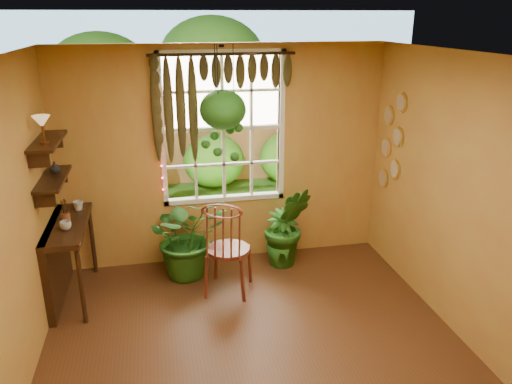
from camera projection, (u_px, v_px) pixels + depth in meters
The scene contains 22 objects.
floor at pixel (262, 367), 4.50m from camera, with size 4.50×4.50×0.00m, color #542B18.
ceiling at pixel (264, 59), 3.60m from camera, with size 4.50×4.50×0.00m, color white.
wall_back at pixel (224, 157), 6.13m from camera, with size 4.00×4.00×0.00m, color gold.
wall_right at pixel (483, 212), 4.43m from camera, with size 4.50×4.50×0.00m, color gold.
window at pixel (223, 129), 6.04m from camera, with size 1.52×0.10×1.86m.
valance_vine at pixel (216, 82), 5.72m from camera, with size 1.70×0.12×1.10m.
string_lights at pixel (159, 129), 5.79m from camera, with size 0.03×0.03×1.54m, color #FF2633, non-canonical shape.
wall_plates at pixel (392, 142), 6.01m from camera, with size 0.04×0.32×1.10m, color beige, non-canonical shape.
counter_ledge at pixel (60, 253), 5.43m from camera, with size 0.40×1.20×0.90m.
shelf_lower at pixel (53, 179), 5.15m from camera, with size 0.25×0.90×0.04m, color #341C0E.
shelf_upper at pixel (48, 141), 5.02m from camera, with size 0.25×0.90×0.04m, color #341C0E.
backyard at pixel (204, 101), 10.46m from camera, with size 14.00×10.00×12.00m.
windsor_chair at pixel (228, 262), 5.61m from camera, with size 0.64×0.65×1.31m.
potted_plant_left at pixel (188, 236), 5.94m from camera, with size 0.92×0.80×1.03m, color #245216.
potted_plant_mid at pixel (287, 226), 6.19m from camera, with size 0.57×0.46×1.04m, color #245216.
potted_plant_right at pixel (282, 238), 6.24m from camera, with size 0.40×0.40×0.72m, color #245216.
hanging_basket at pixel (223, 114), 5.71m from camera, with size 0.53×0.53×1.31m.
cup_a at pixel (66, 226), 5.15m from camera, with size 0.12×0.12×0.09m, color silver.
cup_b at pixel (78, 206), 5.66m from camera, with size 0.12×0.12×0.11m, color beige.
brush_jar at pixel (65, 212), 5.28m from camera, with size 0.09×0.09×0.34m.
shelf_vase at pixel (55, 168), 5.25m from camera, with size 0.12×0.12×0.13m, color #B2AD99.
tiffany_lamp at pixel (42, 123), 4.75m from camera, with size 0.17×0.17×0.28m.
Camera 1 is at (-0.80, -3.62, 3.00)m, focal length 35.00 mm.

